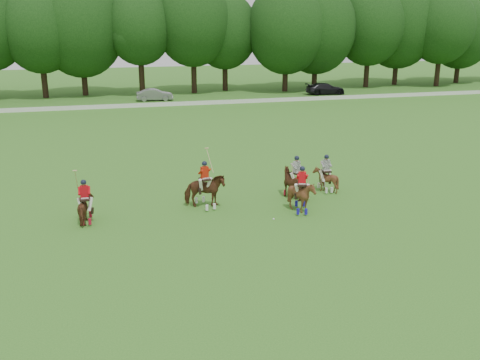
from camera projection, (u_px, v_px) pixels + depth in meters
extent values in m
plane|color=#306D1F|center=(242.00, 240.00, 23.00)|extent=(180.00, 180.00, 0.00)
cylinder|color=black|center=(44.00, 78.00, 64.35)|extent=(0.70, 0.70, 4.64)
ellipsoid|color=black|center=(39.00, 30.00, 62.73)|extent=(8.80, 8.80, 10.13)
cylinder|color=black|center=(84.00, 78.00, 66.49)|extent=(0.70, 0.70, 4.31)
ellipsoid|color=black|center=(80.00, 26.00, 64.72)|extent=(10.67, 10.67, 12.27)
cylinder|color=black|center=(142.00, 74.00, 66.66)|extent=(0.70, 0.70, 5.24)
ellipsoid|color=black|center=(139.00, 27.00, 65.04)|extent=(8.06, 8.06, 9.26)
cylinder|color=black|center=(194.00, 73.00, 68.53)|extent=(0.70, 0.70, 5.19)
ellipsoid|color=black|center=(193.00, 23.00, 66.76)|extent=(9.50, 9.50, 10.92)
cylinder|color=black|center=(225.00, 74.00, 71.00)|extent=(0.70, 0.70, 4.48)
ellipsoid|color=black|center=(225.00, 31.00, 69.43)|extent=(8.60, 8.60, 9.89)
cylinder|color=black|center=(285.00, 75.00, 70.29)|extent=(0.70, 0.70, 4.21)
ellipsoid|color=black|center=(286.00, 29.00, 68.59)|extent=(10.11, 10.11, 11.63)
cylinder|color=black|center=(315.00, 74.00, 72.71)|extent=(0.70, 0.70, 4.07)
ellipsoid|color=black|center=(316.00, 28.00, 71.00)|extent=(10.46, 10.46, 12.03)
cylinder|color=black|center=(367.00, 70.00, 74.75)|extent=(0.70, 0.70, 4.79)
ellipsoid|color=black|center=(370.00, 25.00, 73.04)|extent=(9.47, 9.47, 10.89)
cylinder|color=black|center=(395.00, 69.00, 77.57)|extent=(0.70, 0.70, 4.44)
ellipsoid|color=black|center=(399.00, 24.00, 75.76)|extent=(10.84, 10.84, 12.47)
cylinder|color=black|center=(438.00, 69.00, 75.75)|extent=(0.70, 0.70, 4.86)
ellipsoid|color=black|center=(442.00, 26.00, 74.09)|extent=(8.94, 8.94, 10.28)
cylinder|color=black|center=(457.00, 69.00, 80.00)|extent=(0.70, 0.70, 3.90)
ellipsoid|color=black|center=(461.00, 32.00, 78.43)|extent=(9.29, 9.29, 10.68)
cube|color=white|center=(151.00, 105.00, 58.10)|extent=(120.00, 0.10, 0.44)
imported|color=gray|center=(155.00, 95.00, 62.36)|extent=(4.29, 1.73, 1.39)
imported|color=black|center=(325.00, 89.00, 67.65)|extent=(5.05, 2.32, 1.43)
imported|color=#552B16|center=(86.00, 209.00, 24.78)|extent=(0.77, 1.62, 1.35)
cube|color=black|center=(85.00, 199.00, 24.64)|extent=(0.46, 0.57, 0.08)
cylinder|color=tan|center=(76.00, 180.00, 24.31)|extent=(0.05, 0.77, 1.08)
imported|color=#552B16|center=(205.00, 191.00, 26.74)|extent=(2.01, 1.83, 1.72)
cube|color=black|center=(205.00, 179.00, 26.56)|extent=(0.56, 0.65, 0.08)
cylinder|color=tan|center=(210.00, 161.00, 26.44)|extent=(0.22, 0.75, 1.08)
imported|color=#552B16|center=(301.00, 196.00, 26.16)|extent=(1.67, 1.78, 1.62)
cube|color=black|center=(302.00, 185.00, 25.99)|extent=(0.58, 0.66, 0.08)
cylinder|color=tan|center=(308.00, 186.00, 26.00)|extent=(0.09, 0.21, 1.29)
imported|color=#552B16|center=(296.00, 184.00, 28.22)|extent=(1.69, 2.06, 1.59)
cube|color=black|center=(296.00, 173.00, 28.05)|extent=(0.66, 0.71, 0.08)
cylinder|color=tan|center=(293.00, 176.00, 27.87)|extent=(0.13, 0.20, 1.29)
imported|color=#552B16|center=(326.00, 180.00, 29.32)|extent=(1.12, 1.25, 1.35)
cube|color=black|center=(326.00, 171.00, 29.18)|extent=(0.46, 0.57, 0.08)
cylinder|color=tan|center=(321.00, 173.00, 29.12)|extent=(0.04, 0.21, 1.29)
sphere|color=white|center=(274.00, 219.00, 25.29)|extent=(0.09, 0.09, 0.09)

